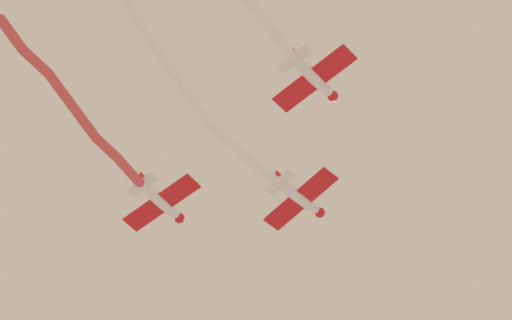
% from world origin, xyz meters
% --- Properties ---
extents(airplane_lead, '(5.67, 6.66, 1.78)m').
position_xyz_m(airplane_lead, '(2.11, -4.46, 82.47)').
color(airplane_lead, white).
extents(smoke_trail_lead, '(23.14, 9.32, 3.21)m').
position_xyz_m(smoke_trail_lead, '(15.02, -11.12, 83.37)').
color(smoke_trail_lead, white).
extents(airplane_left_wing, '(5.44, 6.97, 1.78)m').
position_xyz_m(airplane_left_wing, '(4.08, -15.36, 82.47)').
color(airplane_left_wing, white).
extents(smoke_trail_left_wing, '(17.48, 6.23, 1.97)m').
position_xyz_m(smoke_trail_left_wing, '(14.62, -19.45, 81.96)').
color(smoke_trail_left_wing, '#DB4C4C').
extents(airplane_right_wing, '(5.46, 6.89, 1.78)m').
position_xyz_m(airplane_right_wing, '(12.73, -1.36, 82.77)').
color(airplane_right_wing, white).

